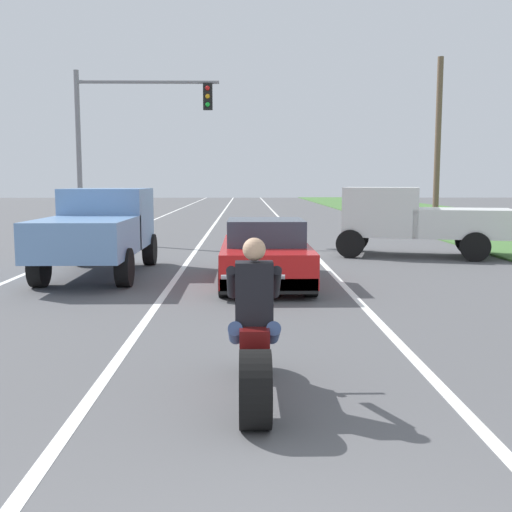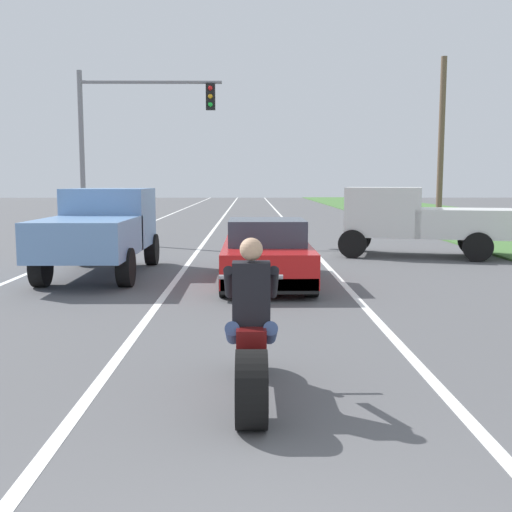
{
  "view_description": "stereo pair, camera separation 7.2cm",
  "coord_description": "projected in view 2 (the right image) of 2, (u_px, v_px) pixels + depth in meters",
  "views": [
    {
      "loc": [
        -0.25,
        -2.26,
        2.15
      ],
      "look_at": [
        -0.08,
        7.13,
        1.0
      ],
      "focal_mm": 42.86,
      "sensor_mm": 36.0,
      "label": 1
    },
    {
      "loc": [
        -0.18,
        -2.26,
        2.15
      ],
      "look_at": [
        -0.08,
        7.13,
        1.0
      ],
      "focal_mm": 42.86,
      "sensor_mm": 36.0,
      "label": 2
    }
  ],
  "objects": [
    {
      "name": "motorcycle_with_rider",
      "position": [
        251.0,
        344.0,
        5.88
      ],
      "size": [
        0.7,
        2.21,
        1.62
      ],
      "color": "black",
      "rests_on": "ground"
    },
    {
      "name": "pickup_truck_left_lane_light_blue",
      "position": [
        101.0,
        227.0,
        14.01
      ],
      "size": [
        2.02,
        4.8,
        1.98
      ],
      "color": "#6B93C6",
      "rests_on": "ground"
    },
    {
      "name": "lane_stripe_left_solid",
      "position": [
        107.0,
        241.0,
        22.3
      ],
      "size": [
        0.14,
        120.0,
        0.01
      ],
      "primitive_type": "cube",
      "color": "white",
      "rests_on": "ground"
    },
    {
      "name": "sports_car_red",
      "position": [
        267.0,
        254.0,
        12.88
      ],
      "size": [
        1.84,
        4.3,
        1.37
      ],
      "color": "red",
      "rests_on": "ground"
    },
    {
      "name": "pickup_truck_right_shoulder_white",
      "position": [
        416.0,
        218.0,
        17.58
      ],
      "size": [
        5.14,
        3.14,
        1.98
      ],
      "color": "silver",
      "rests_on": "ground"
    },
    {
      "name": "utility_pole_roadside",
      "position": [
        441.0,
        147.0,
        24.58
      ],
      "size": [
        0.24,
        0.24,
        7.07
      ],
      "primitive_type": "cylinder",
      "color": "brown",
      "rests_on": "ground"
    },
    {
      "name": "lane_stripe_centre_dashed",
      "position": [
        205.0,
        240.0,
        22.34
      ],
      "size": [
        0.14,
        120.0,
        0.01
      ],
      "primitive_type": "cube",
      "color": "white",
      "rests_on": "ground"
    },
    {
      "name": "traffic_light_mast_near",
      "position": [
        126.0,
        128.0,
        21.49
      ],
      "size": [
        5.06,
        0.34,
        6.0
      ],
      "color": "gray",
      "rests_on": "ground"
    },
    {
      "name": "lane_stripe_right_solid",
      "position": [
        304.0,
        240.0,
        22.38
      ],
      "size": [
        0.14,
        120.0,
        0.01
      ],
      "primitive_type": "cube",
      "color": "white",
      "rests_on": "ground"
    }
  ]
}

